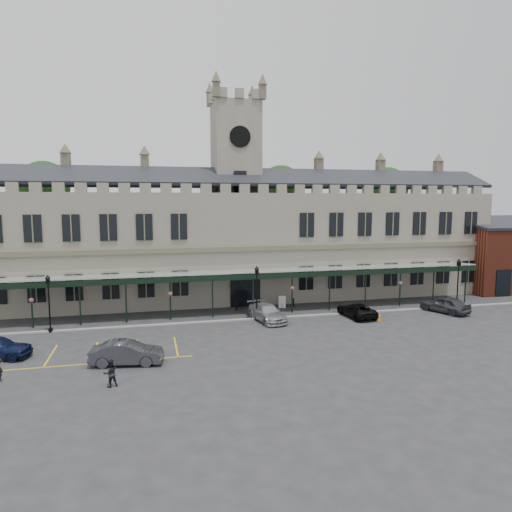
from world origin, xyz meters
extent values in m
plane|color=#28282B|center=(0.00, 0.00, 0.00)|extent=(140.00, 140.00, 0.00)
cube|color=slate|center=(0.00, 16.00, 6.00)|extent=(60.00, 10.00, 12.00)
cube|color=brown|center=(0.00, 10.82, 6.20)|extent=(60.00, 0.35, 0.50)
cube|color=black|center=(0.00, 13.50, 13.80)|extent=(60.00, 4.77, 2.20)
cube|color=black|center=(0.00, 18.50, 13.80)|extent=(60.00, 4.77, 2.20)
cube|color=black|center=(0.00, 10.90, 1.90)|extent=(3.20, 0.18, 3.80)
cube|color=slate|center=(0.00, 16.00, 11.00)|extent=(5.00, 5.00, 22.00)
cylinder|color=silver|center=(0.00, 13.44, 18.00)|extent=(2.20, 0.12, 2.20)
cylinder|color=black|center=(0.00, 13.37, 18.00)|extent=(2.30, 0.04, 2.30)
cube|color=black|center=(0.00, 13.44, 13.00)|extent=(1.40, 0.12, 2.80)
cube|color=#8C9E93|center=(0.00, 9.00, 4.10)|extent=(50.00, 4.00, 0.40)
cube|color=black|center=(0.00, 7.00, 3.85)|extent=(50.00, 0.18, 0.50)
cube|color=maroon|center=(34.00, 13.00, 4.00)|extent=(12.00, 8.00, 8.00)
cube|color=black|center=(34.00, 13.00, 8.50)|extent=(12.40, 8.36, 1.47)
cube|color=gray|center=(0.00, 5.50, 0.06)|extent=(60.00, 0.40, 0.12)
cylinder|color=#332314|center=(-22.00, 25.00, 6.00)|extent=(0.70, 0.70, 12.00)
sphere|color=black|center=(-22.00, 25.00, 13.00)|extent=(6.00, 6.00, 6.00)
cylinder|color=#332314|center=(8.00, 25.00, 6.00)|extent=(0.70, 0.70, 12.00)
sphere|color=black|center=(8.00, 25.00, 13.00)|extent=(6.00, 6.00, 6.00)
cylinder|color=#332314|center=(24.00, 25.00, 6.00)|extent=(0.70, 0.70, 12.00)
sphere|color=black|center=(24.00, 25.00, 13.00)|extent=(6.00, 6.00, 6.00)
cylinder|color=black|center=(-18.22, 5.45, 0.16)|extent=(0.39, 0.39, 0.32)
cylinder|color=black|center=(-18.22, 5.45, 2.15)|extent=(0.13, 0.13, 4.29)
cube|color=black|center=(-18.22, 5.45, 4.45)|extent=(0.30, 0.30, 0.43)
cone|color=black|center=(-18.22, 5.45, 4.83)|extent=(0.47, 0.47, 0.32)
cylinder|color=black|center=(-0.12, 5.17, 0.17)|extent=(0.40, 0.40, 0.33)
cylinder|color=black|center=(-0.12, 5.17, 2.23)|extent=(0.13, 0.13, 4.46)
cube|color=black|center=(-0.12, 5.17, 4.63)|extent=(0.31, 0.31, 0.45)
cone|color=black|center=(-0.12, 5.17, 5.02)|extent=(0.49, 0.49, 0.33)
cylinder|color=black|center=(21.78, 5.59, 0.17)|extent=(0.40, 0.40, 0.33)
cylinder|color=black|center=(21.78, 5.59, 2.22)|extent=(0.13, 0.13, 4.44)
cube|color=black|center=(21.78, 5.59, 4.61)|extent=(0.31, 0.31, 0.44)
cone|color=black|center=(21.78, 5.59, 5.00)|extent=(0.49, 0.49, 0.33)
cube|color=#E46007|center=(11.00, 2.46, 0.02)|extent=(0.42, 0.42, 0.04)
cone|color=#E46007|center=(11.00, 2.46, 0.39)|extent=(0.49, 0.49, 0.77)
cylinder|color=silver|center=(11.00, 2.46, 0.50)|extent=(0.32, 0.32, 0.11)
cylinder|color=black|center=(3.62, 9.39, 0.27)|extent=(0.06, 0.06, 0.54)
cube|color=silver|center=(3.62, 9.39, 0.64)|extent=(0.74, 0.26, 1.29)
cylinder|color=black|center=(-1.25, 9.46, 0.47)|extent=(0.17, 0.17, 0.94)
cylinder|color=black|center=(5.00, 9.83, 0.43)|extent=(0.15, 0.15, 0.86)
imported|color=#323439|center=(-11.50, -4.06, 0.81)|extent=(5.11, 2.41, 1.62)
imported|color=#94979B|center=(0.78, 4.80, 0.77)|extent=(3.16, 5.63, 1.54)
imported|color=black|center=(9.54, 4.17, 0.67)|extent=(2.71, 4.99, 1.33)
imported|color=#323439|center=(19.00, 3.75, 0.83)|extent=(3.72, 5.26, 1.66)
imported|color=black|center=(-12.30, -7.80, 0.85)|extent=(0.99, 0.88, 1.70)
camera|label=1|loc=(-9.84, -35.53, 11.18)|focal=32.00mm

